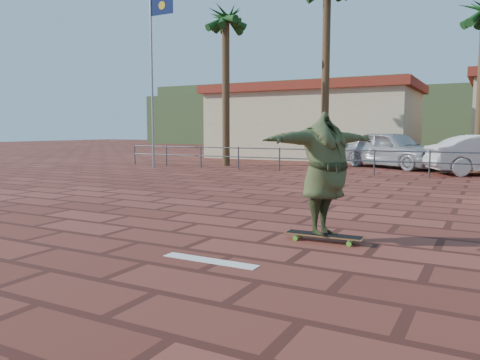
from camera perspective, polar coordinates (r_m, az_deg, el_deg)
ground at (r=7.73m, az=-3.39°, el=-6.98°), size 120.00×120.00×0.00m
paint_stripe at (r=6.39m, az=-3.69°, el=-9.78°), size 1.40×0.22×0.01m
guardrail at (r=18.86m, az=16.08°, el=2.63°), size 24.06×0.06×1.00m
flagpole at (r=22.42m, az=-10.45°, el=13.42°), size 1.30×0.10×8.00m
palm_far_left at (r=23.53m, az=-1.75°, el=18.59°), size 2.40×2.40×8.25m
building_west at (r=30.11m, az=8.97°, el=7.06°), size 12.60×7.60×4.50m
hill_front at (r=56.56m, az=24.38°, el=6.85°), size 70.00×18.00×6.00m
hill_back at (r=67.63m, az=5.68°, el=8.00°), size 35.00×14.00×8.00m
longboard at (r=7.51m, az=10.18°, el=-6.68°), size 1.24×0.31×0.12m
skateboarder at (r=7.36m, az=10.32°, el=0.76°), size 1.55×2.40×1.91m
car_silver at (r=22.79m, az=18.02°, el=3.57°), size 5.38×4.23×1.71m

